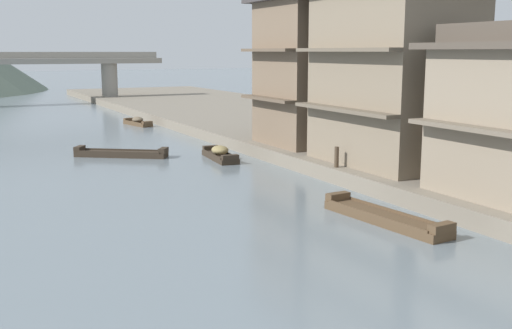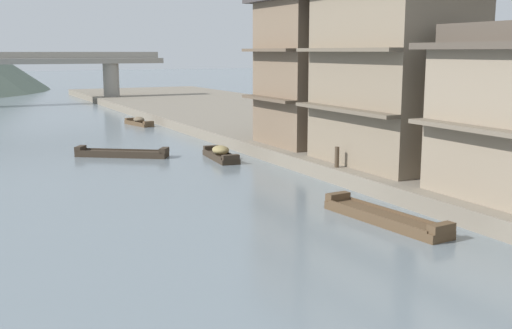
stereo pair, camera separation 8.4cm
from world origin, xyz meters
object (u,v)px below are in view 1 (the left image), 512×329
object	(u,v)px
house_waterfront_narrow	(307,66)
mooring_post_dock_mid	(337,157)
stone_bridge	(27,70)
boat_moored_nearest	(138,122)
house_waterfront_tall	(393,70)
boat_moored_far	(220,154)
boat_moored_second	(385,218)
boat_moored_third	(121,154)

from	to	relation	value
house_waterfront_narrow	mooring_post_dock_mid	distance (m)	8.37
mooring_post_dock_mid	stone_bridge	distance (m)	50.12
boat_moored_nearest	house_waterfront_narrow	size ratio (longest dim) A/B	0.41
house_waterfront_tall	mooring_post_dock_mid	xyz separation A→B (m)	(-2.81, 0.19, -3.83)
boat_moored_far	mooring_post_dock_mid	xyz separation A→B (m)	(2.28, -7.94, 0.87)
stone_bridge	boat_moored_second	bearing A→B (deg)	-85.01
boat_moored_nearest	boat_moored_far	world-z (taller)	boat_moored_far
boat_moored_far	boat_moored_third	bearing A→B (deg)	144.63
boat_moored_third	stone_bridge	distance (m)	38.49
boat_moored_third	mooring_post_dock_mid	world-z (taller)	mooring_post_dock_mid
boat_moored_nearest	house_waterfront_narrow	xyz separation A→B (m)	(4.39, -18.72, 4.75)
house_waterfront_tall	house_waterfront_narrow	xyz separation A→B (m)	(-0.22, 7.16, 0.02)
boat_moored_second	boat_moored_third	distance (m)	18.23
house_waterfront_tall	mooring_post_dock_mid	world-z (taller)	house_waterfront_tall
boat_moored_second	boat_moored_third	size ratio (longest dim) A/B	1.13
boat_moored_third	house_waterfront_narrow	distance (m)	11.45
house_waterfront_tall	house_waterfront_narrow	bearing A→B (deg)	91.79
house_waterfront_narrow	mooring_post_dock_mid	size ratio (longest dim) A/B	9.37
boat_moored_third	mooring_post_dock_mid	xyz separation A→B (m)	(6.89, -11.22, 0.98)
mooring_post_dock_mid	stone_bridge	world-z (taller)	stone_bridge
boat_moored_third	mooring_post_dock_mid	size ratio (longest dim) A/B	5.19
boat_moored_second	house_waterfront_tall	size ratio (longest dim) A/B	0.62
boat_moored_second	house_waterfront_narrow	world-z (taller)	house_waterfront_narrow
boat_moored_far	house_waterfront_tall	distance (m)	10.68
house_waterfront_narrow	stone_bridge	size ratio (longest dim) A/B	0.29
boat_moored_second	stone_bridge	bearing A→B (deg)	94.99
boat_moored_far	house_waterfront_tall	xyz separation A→B (m)	(5.08, -8.13, 4.70)
boat_moored_nearest	mooring_post_dock_mid	distance (m)	25.76
boat_moored_nearest	stone_bridge	size ratio (longest dim) A/B	0.12
house_waterfront_tall	house_waterfront_narrow	distance (m)	7.16
boat_moored_second	boat_moored_third	xyz separation A→B (m)	(-4.60, 17.64, -0.00)
boat_moored_nearest	house_waterfront_tall	bearing A→B (deg)	-79.90
boat_moored_second	house_waterfront_tall	bearing A→B (deg)	50.74
boat_moored_third	mooring_post_dock_mid	distance (m)	13.20
boat_moored_second	mooring_post_dock_mid	xyz separation A→B (m)	(2.29, 6.43, 0.97)
boat_moored_third	house_waterfront_narrow	size ratio (longest dim) A/B	0.55
boat_moored_second	boat_moored_far	distance (m)	14.37
boat_moored_nearest	boat_moored_third	size ratio (longest dim) A/B	0.74
house_waterfront_narrow	stone_bridge	bearing A→B (deg)	102.91
boat_moored_far	stone_bridge	size ratio (longest dim) A/B	0.13
mooring_post_dock_mid	stone_bridge	xyz separation A→B (m)	(-7.18, 49.53, 2.72)
boat_moored_nearest	boat_moored_second	world-z (taller)	boat_moored_nearest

